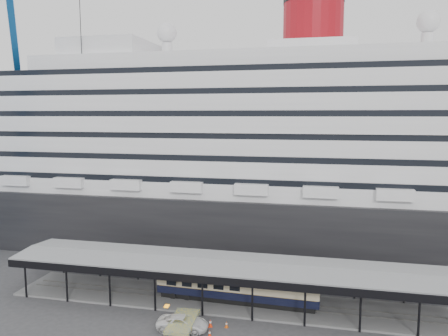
% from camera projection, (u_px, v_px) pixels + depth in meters
% --- Properties ---
extents(ground, '(200.00, 200.00, 0.00)m').
position_uv_depth(ground, '(225.00, 322.00, 48.65)').
color(ground, '#343436').
rests_on(ground, ground).
extents(cruise_ship, '(130.00, 30.00, 43.90)m').
position_uv_depth(cruise_ship, '(265.00, 141.00, 77.40)').
color(cruise_ship, black).
rests_on(cruise_ship, ground).
extents(platform_canopy, '(56.00, 9.18, 5.30)m').
position_uv_depth(platform_canopy, '(234.00, 285.00, 53.20)').
color(platform_canopy, slate).
rests_on(platform_canopy, ground).
extents(port_truck, '(5.69, 2.92, 1.54)m').
position_uv_depth(port_truck, '(183.00, 323.00, 46.71)').
color(port_truck, silver).
rests_on(port_truck, ground).
extents(pullman_carriage, '(19.96, 3.24, 19.53)m').
position_uv_depth(pullman_carriage, '(237.00, 284.00, 53.13)').
color(pullman_carriage, black).
rests_on(pullman_carriage, ground).
extents(traffic_cone_left, '(0.39, 0.39, 0.73)m').
position_uv_depth(traffic_cone_left, '(210.00, 333.00, 45.33)').
color(traffic_cone_left, red).
rests_on(traffic_cone_left, ground).
extents(traffic_cone_mid, '(0.54, 0.54, 0.84)m').
position_uv_depth(traffic_cone_mid, '(210.00, 323.00, 47.47)').
color(traffic_cone_mid, '#F9350D').
rests_on(traffic_cone_mid, ground).
extents(traffic_cone_right, '(0.47, 0.47, 0.69)m').
position_uv_depth(traffic_cone_right, '(226.00, 324.00, 47.31)').
color(traffic_cone_right, '#E1540C').
rests_on(traffic_cone_right, ground).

